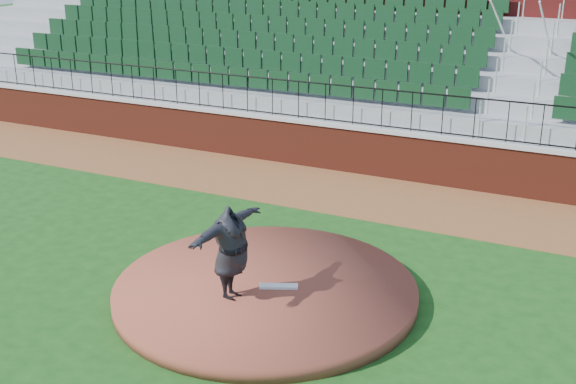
# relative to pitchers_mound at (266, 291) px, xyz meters

# --- Properties ---
(ground) EXTENTS (90.00, 90.00, 0.00)m
(ground) POSITION_rel_pitchers_mound_xyz_m (-0.47, 0.37, -0.12)
(ground) COLOR #154313
(ground) RESTS_ON ground
(warning_track) EXTENTS (34.00, 3.20, 0.01)m
(warning_track) POSITION_rel_pitchers_mound_xyz_m (-0.47, 5.77, -0.12)
(warning_track) COLOR brown
(warning_track) RESTS_ON ground
(field_wall) EXTENTS (34.00, 0.35, 1.20)m
(field_wall) POSITION_rel_pitchers_mound_xyz_m (-0.47, 7.37, 0.47)
(field_wall) COLOR maroon
(field_wall) RESTS_ON ground
(wall_cap) EXTENTS (34.00, 0.45, 0.10)m
(wall_cap) POSITION_rel_pitchers_mound_xyz_m (-0.47, 7.37, 1.12)
(wall_cap) COLOR #B7B7B7
(wall_cap) RESTS_ON field_wall
(wall_railing) EXTENTS (34.00, 0.05, 1.00)m
(wall_railing) POSITION_rel_pitchers_mound_xyz_m (-0.47, 7.37, 1.67)
(wall_railing) COLOR black
(wall_railing) RESTS_ON wall_cap
(seating_stands) EXTENTS (34.00, 5.10, 4.60)m
(seating_stands) POSITION_rel_pitchers_mound_xyz_m (-0.47, 10.09, 2.18)
(seating_stands) COLOR gray
(seating_stands) RESTS_ON ground
(concourse_wall) EXTENTS (34.00, 0.50, 5.50)m
(concourse_wall) POSITION_rel_pitchers_mound_xyz_m (-0.47, 12.89, 2.62)
(concourse_wall) COLOR maroon
(concourse_wall) RESTS_ON ground
(pitchers_mound) EXTENTS (5.34, 5.34, 0.25)m
(pitchers_mound) POSITION_rel_pitchers_mound_xyz_m (0.00, 0.00, 0.00)
(pitchers_mound) COLOR brown
(pitchers_mound) RESTS_ON ground
(pitching_rubber) EXTENTS (0.69, 0.44, 0.05)m
(pitching_rubber) POSITION_rel_pitchers_mound_xyz_m (0.26, -0.01, 0.15)
(pitching_rubber) COLOR white
(pitching_rubber) RESTS_ON pitchers_mound
(pitcher) EXTENTS (0.65, 2.05, 1.65)m
(pitcher) POSITION_rel_pitchers_mound_xyz_m (-0.29, -0.66, 0.95)
(pitcher) COLOR black
(pitcher) RESTS_ON pitchers_mound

